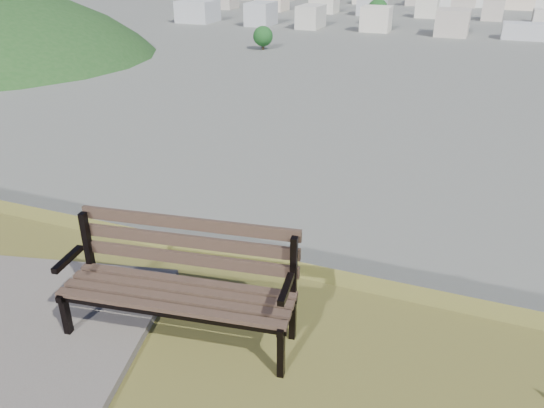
% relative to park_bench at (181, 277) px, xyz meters
% --- Properties ---
extents(park_bench, '(1.86, 0.83, 0.94)m').
position_rel_park_bench_xyz_m(park_bench, '(0.00, 0.00, 0.00)').
color(park_bench, '#49332A').
rests_on(park_bench, hilltop_mesa).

